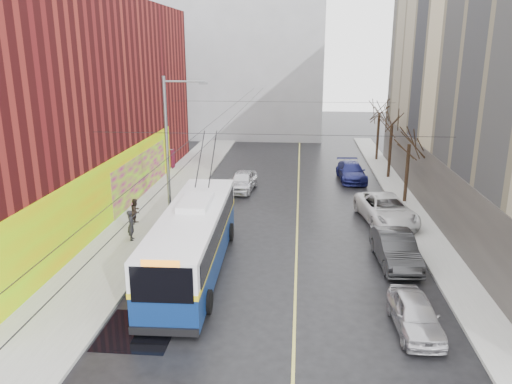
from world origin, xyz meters
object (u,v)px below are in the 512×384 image
at_px(trolleybus, 193,239).
at_px(pedestrian_a, 131,225).
at_px(parked_car_c, 386,209).
at_px(pedestrian_b, 136,211).
at_px(parked_car_b, 395,249).
at_px(tree_far, 380,108).
at_px(parked_car_a, 415,314).
at_px(parked_car_d, 351,172).
at_px(following_car, 242,181).
at_px(streetlight_pole, 170,148).
at_px(tree_near, 410,133).
at_px(tree_mid, 393,116).

bearing_deg(trolleybus, pedestrian_a, 140.31).
xyz_separation_m(parked_car_c, pedestrian_b, (-15.37, -2.04, 0.10)).
distance_m(trolleybus, parked_car_b, 10.12).
xyz_separation_m(tree_far, parked_car_a, (-2.90, -30.91, -4.46)).
distance_m(parked_car_b, parked_car_c, 6.44).
relative_size(trolleybus, parked_car_d, 2.47).
bearing_deg(parked_car_d, trolleybus, -121.00).
bearing_deg(pedestrian_b, following_car, -23.83).
height_order(parked_car_a, pedestrian_b, pedestrian_b).
bearing_deg(trolleybus, streetlight_pole, 111.30).
bearing_deg(pedestrian_a, pedestrian_b, -1.24).
bearing_deg(parked_car_c, streetlight_pole, 178.32).
xyz_separation_m(tree_near, parked_car_d, (-3.18, 6.05, -4.24)).
distance_m(tree_mid, tree_far, 7.00).
height_order(streetlight_pole, parked_car_d, streetlight_pole).
height_order(tree_mid, pedestrian_b, tree_mid).
bearing_deg(following_car, pedestrian_b, -117.85).
xyz_separation_m(tree_near, pedestrian_a, (-16.74, -8.97, -3.96)).
bearing_deg(tree_far, parked_car_a, -95.35).
height_order(tree_mid, parked_car_d, tree_mid).
xyz_separation_m(tree_near, following_car, (-11.78, 2.21, -4.22)).
distance_m(parked_car_a, parked_car_b, 6.27).
bearing_deg(parked_car_d, parked_car_c, -87.59).
xyz_separation_m(tree_near, parked_car_c, (-2.00, -4.24, -4.14)).
height_order(streetlight_pole, parked_car_c, streetlight_pole).
bearing_deg(tree_mid, tree_near, -90.00).
distance_m(streetlight_pole, tree_far, 25.09).
distance_m(parked_car_a, following_car, 21.09).
relative_size(parked_car_c, parked_car_d, 1.19).
relative_size(tree_far, parked_car_d, 1.29).
bearing_deg(parked_car_b, pedestrian_b, 160.20).
height_order(tree_mid, tree_far, tree_mid).
bearing_deg(pedestrian_a, trolleybus, -142.57).
height_order(trolleybus, pedestrian_a, trolleybus).
bearing_deg(tree_far, following_car, -134.99).
bearing_deg(streetlight_pole, parked_car_b, -20.28).
bearing_deg(parked_car_d, tree_far, 64.11).
relative_size(parked_car_a, parked_car_b, 0.81).
xyz_separation_m(parked_car_b, pedestrian_b, (-14.82, 4.38, 0.13)).
relative_size(tree_mid, parked_car_d, 1.31).
bearing_deg(following_car, streetlight_pole, -106.74).
distance_m(streetlight_pole, parked_car_a, 16.92).
bearing_deg(tree_mid, parked_car_b, -98.21).
bearing_deg(following_car, pedestrian_a, -108.44).
distance_m(tree_near, trolleybus, 17.86).
distance_m(streetlight_pole, parked_car_b, 14.02).
xyz_separation_m(tree_mid, pedestrian_a, (-16.74, -15.97, -4.24)).
bearing_deg(tree_near, parked_car_d, 117.70).
bearing_deg(following_car, parked_car_a, -59.59).
distance_m(tree_near, following_car, 12.71).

